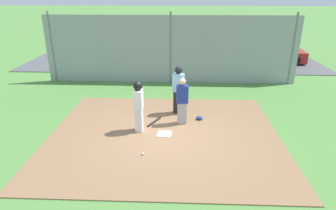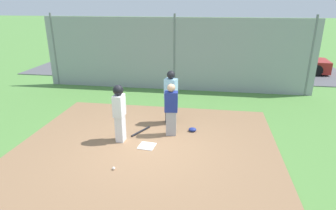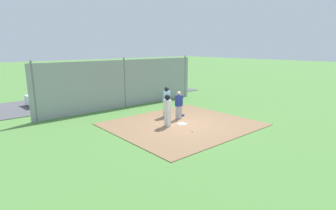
{
  "view_description": "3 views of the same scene",
  "coord_description": "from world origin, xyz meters",
  "px_view_note": "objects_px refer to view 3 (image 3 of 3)",
  "views": [
    {
      "loc": [
        -0.48,
        8.42,
        4.38
      ],
      "look_at": [
        -0.11,
        -0.36,
        0.89
      ],
      "focal_mm": 31.79,
      "sensor_mm": 36.0,
      "label": 1
    },
    {
      "loc": [
        -1.69,
        6.94,
        3.84
      ],
      "look_at": [
        -0.37,
        -1.43,
        0.76
      ],
      "focal_mm": 30.66,
      "sensor_mm": 36.0,
      "label": 2
    },
    {
      "loc": [
        9.44,
        9.82,
        4.09
      ],
      "look_at": [
        -0.19,
        -1.36,
        0.81
      ],
      "focal_mm": 28.4,
      "sensor_mm": 36.0,
      "label": 3
    }
  ],
  "objects_px": {
    "baseball_bat": "(166,121)",
    "catcher_mask": "(183,115)",
    "home_plate": "(182,124)",
    "parked_car_white": "(59,95)",
    "umpire": "(167,101)",
    "runner": "(168,108)",
    "catcher": "(179,105)",
    "parked_car_red": "(153,83)",
    "baseball": "(192,131)"
  },
  "relations": [
    {
      "from": "baseball",
      "to": "parked_car_red",
      "type": "bearing_deg",
      "value": -119.37
    },
    {
      "from": "home_plate",
      "to": "baseball",
      "type": "height_order",
      "value": "baseball"
    },
    {
      "from": "baseball_bat",
      "to": "parked_car_white",
      "type": "bearing_deg",
      "value": 42.79
    },
    {
      "from": "parked_car_red",
      "to": "home_plate",
      "type": "bearing_deg",
      "value": -115.2
    },
    {
      "from": "catcher",
      "to": "parked_car_red",
      "type": "relative_size",
      "value": 0.37
    },
    {
      "from": "baseball",
      "to": "parked_car_white",
      "type": "xyz_separation_m",
      "value": [
        2.48,
        -11.09,
        0.55
      ]
    },
    {
      "from": "home_plate",
      "to": "catcher",
      "type": "distance_m",
      "value": 1.31
    },
    {
      "from": "catcher",
      "to": "baseball_bat",
      "type": "bearing_deg",
      "value": -96.12
    },
    {
      "from": "umpire",
      "to": "baseball_bat",
      "type": "relative_size",
      "value": 2.1
    },
    {
      "from": "umpire",
      "to": "parked_car_red",
      "type": "bearing_deg",
      "value": 165.74
    },
    {
      "from": "parked_car_red",
      "to": "baseball_bat",
      "type": "bearing_deg",
      "value": -119.14
    },
    {
      "from": "parked_car_red",
      "to": "parked_car_white",
      "type": "bearing_deg",
      "value": -172.91
    },
    {
      "from": "parked_car_red",
      "to": "umpire",
      "type": "bearing_deg",
      "value": -118.17
    },
    {
      "from": "runner",
      "to": "baseball",
      "type": "bearing_deg",
      "value": -75.74
    },
    {
      "from": "baseball_bat",
      "to": "catcher_mask",
      "type": "height_order",
      "value": "catcher_mask"
    },
    {
      "from": "umpire",
      "to": "baseball",
      "type": "distance_m",
      "value": 3.29
    },
    {
      "from": "home_plate",
      "to": "parked_car_red",
      "type": "relative_size",
      "value": 0.1
    },
    {
      "from": "runner",
      "to": "baseball_bat",
      "type": "height_order",
      "value": "runner"
    },
    {
      "from": "catcher",
      "to": "baseball_bat",
      "type": "height_order",
      "value": "catcher"
    },
    {
      "from": "home_plate",
      "to": "baseball",
      "type": "xyz_separation_m",
      "value": [
        0.52,
        1.28,
        0.03
      ]
    },
    {
      "from": "runner",
      "to": "baseball_bat",
      "type": "distance_m",
      "value": 1.2
    },
    {
      "from": "home_plate",
      "to": "catcher_mask",
      "type": "height_order",
      "value": "catcher_mask"
    },
    {
      "from": "parked_car_white",
      "to": "parked_car_red",
      "type": "bearing_deg",
      "value": 178.68
    },
    {
      "from": "catcher_mask",
      "to": "home_plate",
      "type": "bearing_deg",
      "value": 44.81
    },
    {
      "from": "runner",
      "to": "catcher_mask",
      "type": "relative_size",
      "value": 6.97
    },
    {
      "from": "catcher",
      "to": "baseball_bat",
      "type": "distance_m",
      "value": 1.24
    },
    {
      "from": "catcher_mask",
      "to": "parked_car_white",
      "type": "distance_m",
      "value": 9.62
    },
    {
      "from": "home_plate",
      "to": "parked_car_white",
      "type": "xyz_separation_m",
      "value": [
        3.0,
        -9.82,
        0.57
      ]
    },
    {
      "from": "baseball_bat",
      "to": "parked_car_red",
      "type": "xyz_separation_m",
      "value": [
        -6.29,
        -9.28,
        0.55
      ]
    },
    {
      "from": "catcher_mask",
      "to": "parked_car_red",
      "type": "distance_m",
      "value": 10.15
    },
    {
      "from": "baseball_bat",
      "to": "parked_car_red",
      "type": "bearing_deg",
      "value": -7.64
    },
    {
      "from": "umpire",
      "to": "baseball_bat",
      "type": "bearing_deg",
      "value": -23.39
    },
    {
      "from": "runner",
      "to": "parked_car_white",
      "type": "relative_size",
      "value": 0.39
    },
    {
      "from": "baseball",
      "to": "runner",
      "type": "bearing_deg",
      "value": -78.95
    },
    {
      "from": "baseball_bat",
      "to": "parked_car_white",
      "type": "xyz_separation_m",
      "value": [
        2.62,
        -8.95,
        0.55
      ]
    },
    {
      "from": "umpire",
      "to": "parked_car_white",
      "type": "xyz_separation_m",
      "value": [
        3.42,
        -8.07,
        -0.35
      ]
    },
    {
      "from": "parked_car_white",
      "to": "home_plate",
      "type": "bearing_deg",
      "value": 103.6
    },
    {
      "from": "umpire",
      "to": "catcher_mask",
      "type": "bearing_deg",
      "value": 71.96
    },
    {
      "from": "baseball_bat",
      "to": "catcher_mask",
      "type": "bearing_deg",
      "value": -52.32
    },
    {
      "from": "catcher",
      "to": "parked_car_red",
      "type": "xyz_separation_m",
      "value": [
        -5.35,
        -9.29,
        -0.24
      ]
    },
    {
      "from": "umpire",
      "to": "baseball_bat",
      "type": "distance_m",
      "value": 1.5
    },
    {
      "from": "baseball",
      "to": "parked_car_white",
      "type": "distance_m",
      "value": 11.38
    },
    {
      "from": "catcher_mask",
      "to": "parked_car_red",
      "type": "xyz_separation_m",
      "value": [
        -4.72,
        -8.97,
        0.52
      ]
    },
    {
      "from": "baseball_bat",
      "to": "umpire",
      "type": "bearing_deg",
      "value": -15.8
    },
    {
      "from": "catcher",
      "to": "umpire",
      "type": "distance_m",
      "value": 0.91
    },
    {
      "from": "umpire",
      "to": "baseball",
      "type": "xyz_separation_m",
      "value": [
        0.94,
        3.03,
        -0.89
      ]
    },
    {
      "from": "parked_car_red",
      "to": "catcher_mask",
      "type": "bearing_deg",
      "value": -112.76
    },
    {
      "from": "catcher",
      "to": "umpire",
      "type": "height_order",
      "value": "umpire"
    },
    {
      "from": "runner",
      "to": "parked_car_red",
      "type": "bearing_deg",
      "value": 59.06
    },
    {
      "from": "home_plate",
      "to": "runner",
      "type": "height_order",
      "value": "runner"
    }
  ]
}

